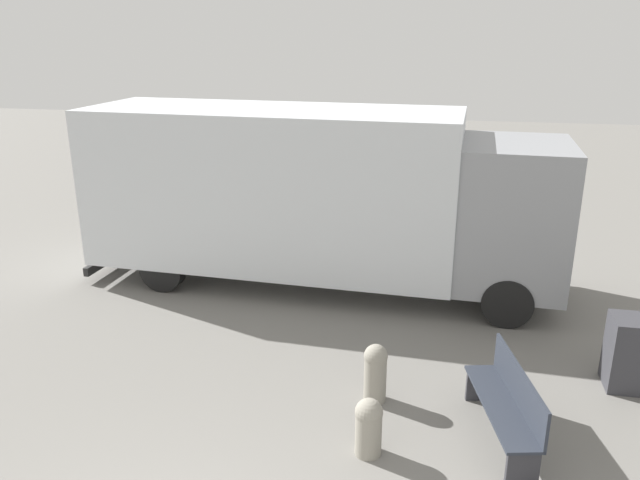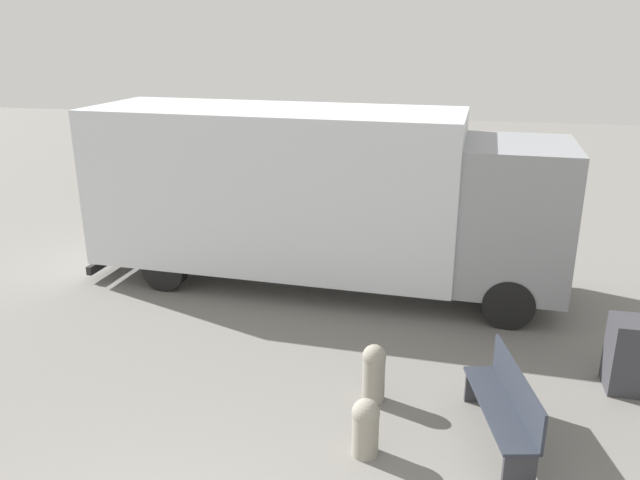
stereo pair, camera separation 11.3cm
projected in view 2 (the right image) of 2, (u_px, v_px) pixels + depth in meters
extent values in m
cube|color=silver|center=(276.00, 186.00, 11.16)|extent=(6.61, 2.60, 2.76)
cube|color=gray|center=(514.00, 214.00, 10.23)|extent=(1.84, 2.27, 2.34)
cube|color=black|center=(121.00, 252.00, 12.45)|extent=(0.21, 2.17, 0.16)
cylinder|color=black|center=(506.00, 260.00, 11.51)|extent=(0.81, 0.32, 0.80)
cylinder|color=black|center=(508.00, 303.00, 9.71)|extent=(0.81, 0.32, 0.80)
cylinder|color=black|center=(210.00, 235.00, 12.93)|extent=(0.81, 0.32, 0.80)
cylinder|color=black|center=(165.00, 268.00, 11.13)|extent=(0.81, 0.32, 0.80)
cube|color=#282D38|center=(499.00, 407.00, 6.97)|extent=(0.76, 1.74, 0.04)
cube|color=#282D38|center=(517.00, 389.00, 6.90)|extent=(0.41, 1.66, 0.48)
cube|color=#2D2D33|center=(519.00, 472.00, 6.28)|extent=(0.34, 0.12, 0.43)
cube|color=#2D2D33|center=(479.00, 386.00, 7.80)|extent=(0.34, 0.12, 0.43)
cylinder|color=gray|center=(365.00, 433.00, 6.81)|extent=(0.29, 0.29, 0.53)
sphere|color=gray|center=(366.00, 413.00, 6.72)|extent=(0.31, 0.31, 0.31)
cylinder|color=gray|center=(374.00, 379.00, 7.78)|extent=(0.28, 0.28, 0.62)
sphere|color=gray|center=(374.00, 356.00, 7.68)|extent=(0.30, 0.30, 0.30)
cube|color=#38383D|center=(632.00, 355.00, 7.99)|extent=(0.59, 0.54, 0.97)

